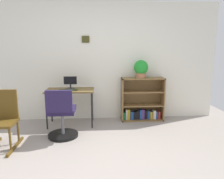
# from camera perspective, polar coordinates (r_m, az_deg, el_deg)

# --- Properties ---
(ground_plane) EXTENTS (6.24, 6.24, 0.00)m
(ground_plane) POSITION_cam_1_polar(r_m,az_deg,el_deg) (2.85, -4.50, -21.22)
(ground_plane) COLOR gray
(wall_back) EXTENTS (5.20, 0.12, 2.48)m
(wall_back) POSITION_cam_1_polar(r_m,az_deg,el_deg) (4.57, -4.52, 7.45)
(wall_back) COLOR silver
(wall_back) RESTS_ON ground_plane
(desk) EXTENTS (0.93, 0.52, 0.72)m
(desk) POSITION_cam_1_polar(r_m,az_deg,el_deg) (4.26, -11.19, -0.89)
(desk) COLOR brown
(desk) RESTS_ON ground_plane
(monitor) EXTENTS (0.25, 0.18, 0.25)m
(monitor) POSITION_cam_1_polar(r_m,az_deg,el_deg) (4.28, -11.13, 1.73)
(monitor) COLOR #262628
(monitor) RESTS_ON desk
(keyboard) EXTENTS (0.35, 0.12, 0.02)m
(keyboard) POSITION_cam_1_polar(r_m,az_deg,el_deg) (4.15, -11.72, -0.14)
(keyboard) COLOR #2A351A
(keyboard) RESTS_ON desk
(office_chair) EXTENTS (0.52, 0.55, 0.87)m
(office_chair) POSITION_cam_1_polar(r_m,az_deg,el_deg) (3.72, -13.35, -7.20)
(office_chair) COLOR black
(office_chair) RESTS_ON ground_plane
(rocking_chair) EXTENTS (0.42, 0.64, 0.89)m
(rocking_chair) POSITION_cam_1_polar(r_m,az_deg,el_deg) (3.71, -27.28, -6.99)
(rocking_chair) COLOR #563D14
(rocking_chair) RESTS_ON ground_plane
(bookshelf_low) EXTENTS (0.89, 0.30, 0.92)m
(bookshelf_low) POSITION_cam_1_polar(r_m,az_deg,el_deg) (4.61, 8.00, -3.24)
(bookshelf_low) COLOR brown
(bookshelf_low) RESTS_ON ground_plane
(potted_plant_on_shelf) EXTENTS (0.30, 0.30, 0.37)m
(potted_plant_on_shelf) POSITION_cam_1_polar(r_m,az_deg,el_deg) (4.42, 7.79, 5.64)
(potted_plant_on_shelf) COLOR #9E6642
(potted_plant_on_shelf) RESTS_ON bookshelf_low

